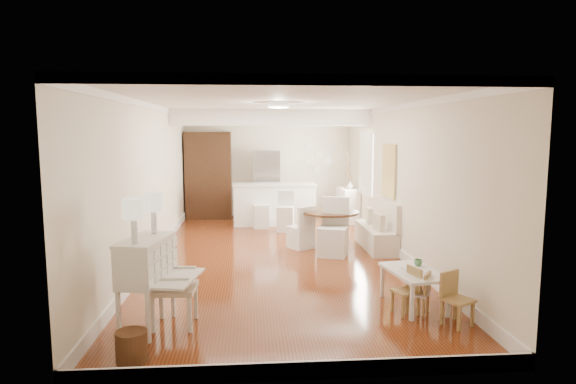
{
  "coord_description": "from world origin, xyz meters",
  "views": [
    {
      "loc": [
        -0.47,
        -8.71,
        2.3
      ],
      "look_at": [
        0.22,
        0.3,
        1.17
      ],
      "focal_mm": 30.0,
      "sensor_mm": 36.0,
      "label": 1
    }
  ],
  "objects": [
    {
      "name": "wicker_basket",
      "position": [
        -1.69,
        -3.99,
        0.16
      ],
      "size": [
        0.41,
        0.41,
        0.32
      ],
      "primitive_type": "cylinder",
      "rotation": [
        0.0,
        0.0,
        -0.4
      ],
      "color": "#53311A",
      "rests_on": "ground"
    },
    {
      "name": "dining_table",
      "position": [
        1.07,
        0.5,
        0.38
      ],
      "size": [
        1.39,
        1.39,
        0.76
      ],
      "primitive_type": "cylinder",
      "rotation": [
        0.0,
        0.0,
        -0.29
      ],
      "color": "#4D2D18",
      "rests_on": "ground"
    },
    {
      "name": "bar_stool_right",
      "position": [
        0.32,
        2.26,
        0.47
      ],
      "size": [
        0.43,
        0.43,
        0.94
      ],
      "primitive_type": "cube",
      "rotation": [
        0.0,
        0.0,
        -0.17
      ],
      "color": "silver",
      "rests_on": "ground"
    },
    {
      "name": "fridge",
      "position": [
        0.3,
        4.15,
        0.9
      ],
      "size": [
        0.75,
        0.65,
        1.8
      ],
      "primitive_type": "imported",
      "color": "silver",
      "rests_on": "ground"
    },
    {
      "name": "kids_table",
      "position": [
        1.66,
        -2.71,
        0.25
      ],
      "size": [
        0.73,
        1.06,
        0.49
      ],
      "primitive_type": "cube",
      "rotation": [
        0.0,
        0.0,
        0.15
      ],
      "color": "silver",
      "rests_on": "ground"
    },
    {
      "name": "kids_chair_c",
      "position": [
        1.97,
        -3.36,
        0.32
      ],
      "size": [
        0.42,
        0.42,
        0.65
      ],
      "primitive_type": "cube",
      "rotation": [
        0.0,
        0.0,
        0.5
      ],
      "color": "tan",
      "rests_on": "ground"
    },
    {
      "name": "pencil_cup",
      "position": [
        1.79,
        -2.48,
        0.53
      ],
      "size": [
        0.12,
        0.12,
        0.09
      ],
      "primitive_type": "imported",
      "rotation": [
        0.0,
        0.0,
        0.13
      ],
      "color": "#579661",
      "rests_on": "kids_table"
    },
    {
      "name": "gustavian_armchair",
      "position": [
        -1.39,
        -3.1,
        0.48
      ],
      "size": [
        0.58,
        0.58,
        0.95
      ],
      "primitive_type": "cube",
      "rotation": [
        0.0,
        0.0,
        1.52
      ],
      "color": "silver",
      "rests_on": "ground"
    },
    {
      "name": "banquette",
      "position": [
        1.99,
        0.5,
        0.49
      ],
      "size": [
        0.52,
        1.6,
        0.98
      ],
      "primitive_type": "cube",
      "color": "silver",
      "rests_on": "ground"
    },
    {
      "name": "breakfast_counter",
      "position": [
        0.1,
        3.1,
        0.52
      ],
      "size": [
        2.05,
        0.65,
        1.03
      ],
      "primitive_type": "cube",
      "color": "white",
      "rests_on": "ground"
    },
    {
      "name": "branch_vase",
      "position": [
        2.05,
        3.32,
        0.96
      ],
      "size": [
        0.2,
        0.2,
        0.18
      ],
      "primitive_type": "imported",
      "rotation": [
        0.0,
        0.0,
        -0.15
      ],
      "color": "white",
      "rests_on": "sideboard"
    },
    {
      "name": "bar_stool_left",
      "position": [
        -0.25,
        2.71,
        0.45
      ],
      "size": [
        0.4,
        0.4,
        0.9
      ],
      "primitive_type": "cube",
      "rotation": [
        0.0,
        0.0,
        0.11
      ],
      "color": "white",
      "rests_on": "ground"
    },
    {
      "name": "kids_chair_b",
      "position": [
        1.63,
        -2.96,
        0.28
      ],
      "size": [
        0.37,
        0.37,
        0.56
      ],
      "primitive_type": "cube",
      "rotation": [
        0.0,
        0.0,
        -2.17
      ],
      "color": "#A6814B",
      "rests_on": "ground"
    },
    {
      "name": "slip_chair_far",
      "position": [
        0.5,
        0.63,
        0.43
      ],
      "size": [
        0.57,
        0.58,
        0.86
      ],
      "primitive_type": "cube",
      "rotation": [
        0.0,
        0.0,
        -2.57
      ],
      "color": "white",
      "rests_on": "ground"
    },
    {
      "name": "slip_chair_near",
      "position": [
        1.04,
        0.0,
        0.54
      ],
      "size": [
        0.66,
        0.68,
        1.08
      ],
      "primitive_type": "cube",
      "rotation": [
        0.0,
        0.0,
        -0.35
      ],
      "color": "white",
      "rests_on": "ground"
    },
    {
      "name": "pantry_cabinet",
      "position": [
        -1.6,
        4.18,
        1.15
      ],
      "size": [
        1.2,
        0.6,
        2.3
      ],
      "primitive_type": "cube",
      "color": "#381E11",
      "rests_on": "ground"
    },
    {
      "name": "secretary_bureau",
      "position": [
        -1.7,
        -3.16,
        0.54
      ],
      "size": [
        1.0,
        1.02,
        1.09
      ],
      "primitive_type": "cube",
      "rotation": [
        0.0,
        0.0,
        -0.19
      ],
      "color": "white",
      "rests_on": "ground"
    },
    {
      "name": "room",
      "position": [
        0.04,
        0.32,
        1.98
      ],
      "size": [
        9.0,
        9.04,
        2.82
      ],
      "color": "brown",
      "rests_on": "ground"
    },
    {
      "name": "sideboard",
      "position": [
        2.0,
        3.33,
        0.43
      ],
      "size": [
        0.46,
        0.93,
        0.86
      ],
      "primitive_type": "cube",
      "rotation": [
        0.0,
        0.0,
        0.07
      ],
      "color": "white",
      "rests_on": "ground"
    },
    {
      "name": "kids_chair_a",
      "position": [
        1.47,
        -2.95,
        0.3
      ],
      "size": [
        0.37,
        0.37,
        0.61
      ],
      "primitive_type": "cube",
      "rotation": [
        0.0,
        0.0,
        -1.27
      ],
      "color": "#AC884E",
      "rests_on": "ground"
    }
  ]
}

